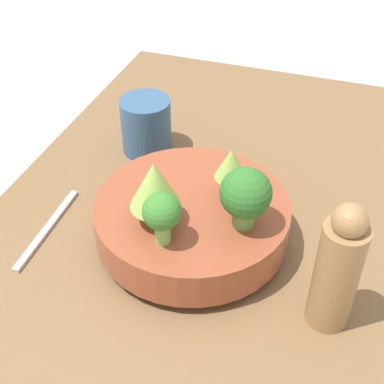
{
  "coord_description": "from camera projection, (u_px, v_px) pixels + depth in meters",
  "views": [
    {
      "loc": [
        0.55,
        0.16,
        0.57
      ],
      "look_at": [
        0.04,
        -0.01,
        0.13
      ],
      "focal_mm": 50.0,
      "sensor_mm": 36.0,
      "label": 1
    }
  ],
  "objects": [
    {
      "name": "broccoli_floret_back",
      "position": [
        246.0,
        195.0,
        0.65
      ],
      "size": [
        0.07,
        0.07,
        0.08
      ],
      "color": "#609347",
      "rests_on": "bowl"
    },
    {
      "name": "romanesco_piece_far",
      "position": [
        231.0,
        166.0,
        0.7
      ],
      "size": [
        0.04,
        0.04,
        0.07
      ],
      "color": "#6BA34C",
      "rests_on": "bowl"
    },
    {
      "name": "bowl",
      "position": [
        192.0,
        219.0,
        0.73
      ],
      "size": [
        0.27,
        0.27,
        0.07
      ],
      "color": "brown",
      "rests_on": "table"
    },
    {
      "name": "table",
      "position": [
        208.0,
        235.0,
        0.79
      ],
      "size": [
        1.04,
        0.65,
        0.04
      ],
      "color": "brown",
      "rests_on": "ground_plane"
    },
    {
      "name": "cup",
      "position": [
        146.0,
        125.0,
        0.9
      ],
      "size": [
        0.08,
        0.08,
        0.1
      ],
      "color": "#33567F",
      "rests_on": "table"
    },
    {
      "name": "fork",
      "position": [
        48.0,
        229.0,
        0.77
      ],
      "size": [
        0.17,
        0.01,
        0.01
      ],
      "color": "#B2B2B7",
      "rests_on": "table"
    },
    {
      "name": "ground_plane",
      "position": [
        208.0,
        245.0,
        0.81
      ],
      "size": [
        6.0,
        6.0,
        0.0
      ],
      "primitive_type": "plane",
      "color": "#ADA89E"
    },
    {
      "name": "broccoli_floret_right",
      "position": [
        162.0,
        214.0,
        0.63
      ],
      "size": [
        0.05,
        0.05,
        0.07
      ],
      "color": "#7AB256",
      "rests_on": "bowl"
    },
    {
      "name": "romanesco_piece_near",
      "position": [
        155.0,
        187.0,
        0.65
      ],
      "size": [
        0.07,
        0.07,
        0.09
      ],
      "color": "#609347",
      "rests_on": "bowl"
    },
    {
      "name": "pepper_mill",
      "position": [
        338.0,
        270.0,
        0.6
      ],
      "size": [
        0.05,
        0.05,
        0.18
      ],
      "color": "#997047",
      "rests_on": "table"
    }
  ]
}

